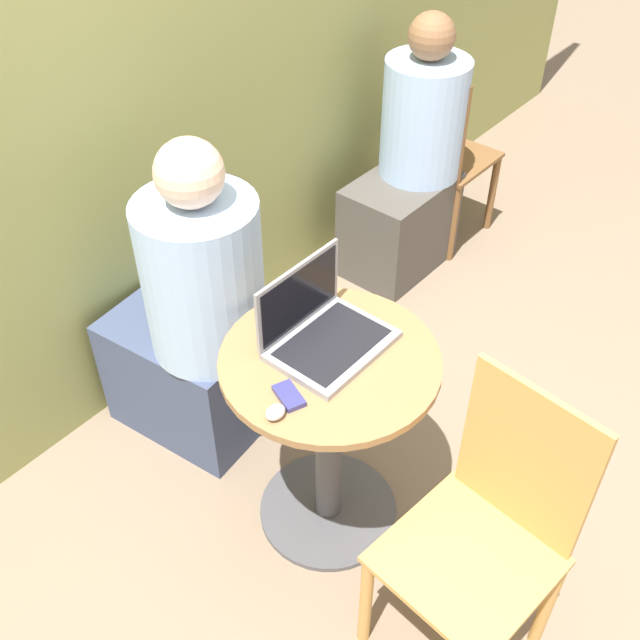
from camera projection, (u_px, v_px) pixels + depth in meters
The scene contains 10 objects.
ground_plane at pixel (328, 511), 2.55m from camera, with size 12.00×12.00×0.00m, color #7F6B56.
back_wall at pixel (65, 65), 2.17m from camera, with size 7.00×0.05×2.60m.
round_table at pixel (329, 421), 2.25m from camera, with size 0.63×0.63×0.73m.
laptop at pixel (322, 330), 2.09m from camera, with size 0.34×0.26×0.23m.
cell_phone at pixel (289, 396), 1.96m from camera, with size 0.09×0.11×0.02m.
computer_mouse at pixel (275, 412), 1.90m from camera, with size 0.06×0.05×0.03m.
chair_empty at pixel (486, 535), 1.95m from camera, with size 0.44×0.44×0.91m.
person_seated at pixel (194, 326), 2.52m from camera, with size 0.42×0.61×1.20m.
chair_background at pixel (439, 156), 3.49m from camera, with size 0.41×0.41×0.88m.
person_background at pixel (411, 171), 3.33m from camera, with size 0.57×0.36×1.16m.
Camera 1 is at (-1.18, -0.92, 2.17)m, focal length 42.00 mm.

